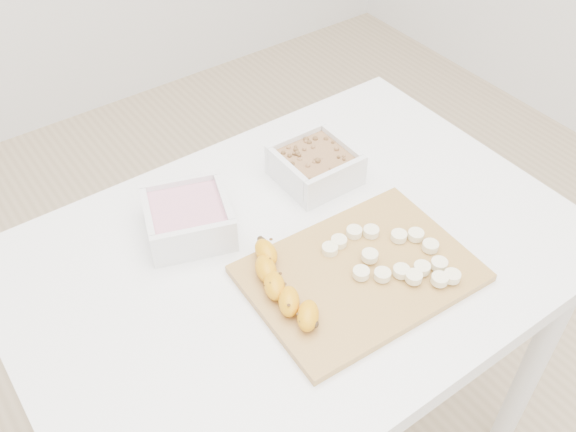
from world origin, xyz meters
TOP-DOWN VIEW (x-y plane):
  - table at (0.00, 0.00)m, footprint 1.00×0.70m
  - bowl_yogurt at (-0.13, 0.15)m, footprint 0.19×0.19m
  - bowl_granola at (0.14, 0.14)m, footprint 0.14×0.14m
  - cutting_board at (0.05, -0.11)m, footprint 0.38×0.28m
  - banana at (-0.08, -0.07)m, footprint 0.12×0.20m
  - banana_slices at (0.11, -0.13)m, footprint 0.17×0.20m

SIDE VIEW (x-z plane):
  - table at x=0.00m, z-range 0.28..1.03m
  - cutting_board at x=0.05m, z-range 0.75..0.76m
  - banana_slices at x=0.11m, z-range 0.77..0.78m
  - banana at x=-0.08m, z-range 0.77..0.80m
  - bowl_granola at x=0.14m, z-range 0.75..0.82m
  - bowl_yogurt at x=-0.13m, z-range 0.75..0.82m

